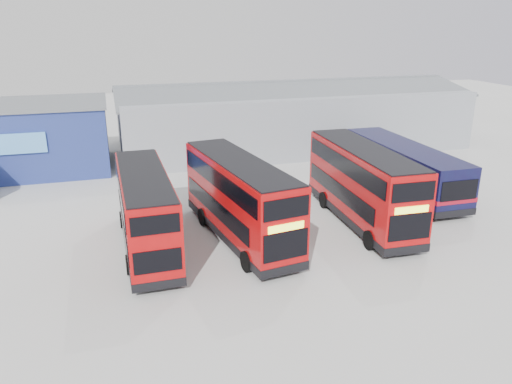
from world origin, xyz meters
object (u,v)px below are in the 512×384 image
object	(u,v)px
office_block	(24,137)
maintenance_shed	(290,117)
single_decker_blue	(403,169)
double_decker_right	(362,186)
double_decker_left	(146,212)
double_decker_centre	(240,201)

from	to	relation	value
office_block	maintenance_shed	size ratio (longest dim) A/B	0.40
maintenance_shed	single_decker_blue	world-z (taller)	maintenance_shed
maintenance_shed	double_decker_right	world-z (taller)	maintenance_shed
single_decker_blue	double_decker_left	bearing A→B (deg)	15.17
double_decker_left	maintenance_shed	bearing A→B (deg)	-128.02
office_block	double_decker_left	size ratio (longest dim) A/B	1.30
office_block	double_decker_left	distance (m)	18.50
double_decker_centre	double_decker_right	bearing A→B (deg)	-5.86
double_decker_left	single_decker_blue	size ratio (longest dim) A/B	0.81
double_decker_left	single_decker_blue	distance (m)	17.65
double_decker_right	double_decker_centre	bearing A→B (deg)	-175.31
double_decker_centre	maintenance_shed	bearing A→B (deg)	54.36
office_block	double_decker_centre	distance (m)	20.92
double_decker_left	single_decker_blue	world-z (taller)	double_decker_left
double_decker_left	double_decker_centre	distance (m)	4.74
double_decker_right	single_decker_blue	size ratio (longest dim) A/B	0.88
office_block	single_decker_blue	xyz separation A→B (m)	(24.65, -12.55, -1.01)
office_block	single_decker_blue	size ratio (longest dim) A/B	1.05
maintenance_shed	double_decker_right	distance (m)	18.78
double_decker_centre	double_decker_left	bearing A→B (deg)	170.88
maintenance_shed	double_decker_right	xyz separation A→B (m)	(-2.53, -18.61, -0.46)
office_block	maintenance_shed	xyz separation A→B (m)	(22.00, 2.01, 0.02)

